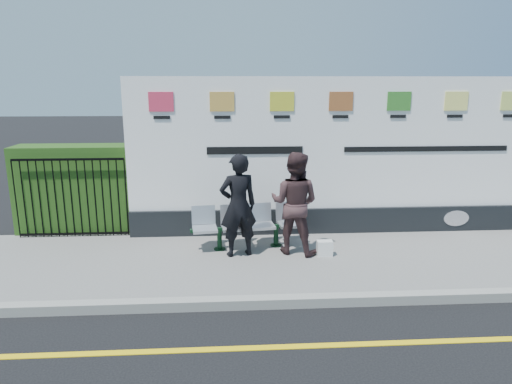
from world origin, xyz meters
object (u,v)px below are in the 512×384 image
billboard (337,167)px  bench (248,236)px  woman_left (238,206)px  woman_right (294,203)px

billboard → bench: billboard is taller
bench → woman_left: woman_left is taller
billboard → woman_left: 2.31m
bench → woman_right: woman_right is taller
billboard → woman_right: size_ratio=4.54×
woman_left → woman_right: 0.97m
billboard → bench: size_ratio=4.09×
billboard → woman_left: billboard is taller
billboard → woman_left: bearing=-148.9°
bench → woman_left: size_ratio=1.11×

